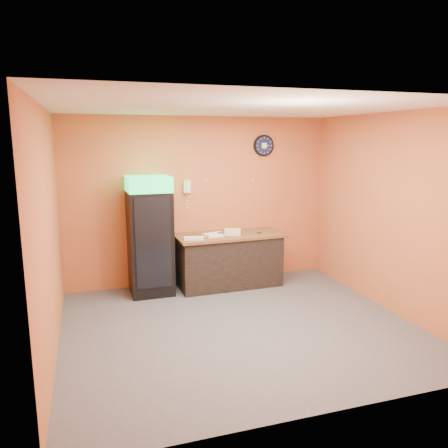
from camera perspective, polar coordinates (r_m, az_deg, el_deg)
name	(u,v)px	position (r m, az deg, el deg)	size (l,w,h in m)	color
floor	(239,326)	(5.92, 1.99, -13.17)	(4.50, 4.50, 0.00)	#47474C
back_wall	(200,201)	(7.39, -3.14, 3.02)	(4.50, 0.02, 2.80)	#C76838
left_wall	(48,233)	(5.20, -21.95, -1.14)	(0.02, 4.00, 2.80)	#C76838
right_wall	(390,213)	(6.59, 20.85, 1.35)	(0.02, 4.00, 2.80)	#C76838
ceiling	(241,107)	(5.41, 2.19, 14.99)	(4.50, 4.00, 0.02)	white
beverage_cooler	(150,238)	(6.92, -9.60, -1.77)	(0.66, 0.68, 1.87)	black
prep_counter	(229,261)	(7.34, 0.60, -4.83)	(1.68, 0.75, 0.84)	black
wall_clock	(264,146)	(7.65, 5.20, 10.17)	(0.36, 0.06, 0.36)	black
wall_phone	(187,187)	(7.25, -4.86, 4.87)	(0.11, 0.10, 0.20)	white
butcher_paper	(229,235)	(7.23, 0.61, -1.48)	(1.76, 0.81, 0.04)	brown
sub_roll_stack	(233,232)	(7.11, 1.15, -1.08)	(0.28, 0.19, 0.11)	beige
wrapped_sandwich_left	(194,238)	(6.84, -3.96, -1.88)	(0.30, 0.12, 0.04)	silver
wrapped_sandwich_mid	(216,236)	(7.01, -1.09, -1.57)	(0.26, 0.10, 0.04)	silver
wrapped_sandwich_right	(210,234)	(7.14, -1.84, -1.34)	(0.25, 0.10, 0.04)	silver
kitchen_tool	(223,230)	(7.37, -0.13, -0.84)	(0.06, 0.06, 0.06)	silver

